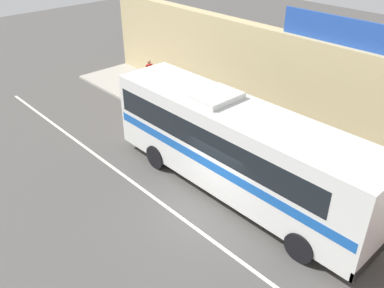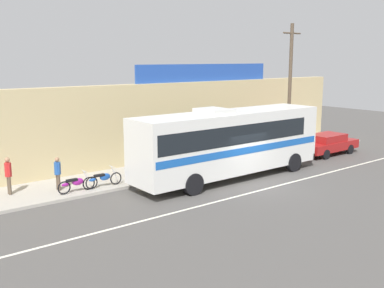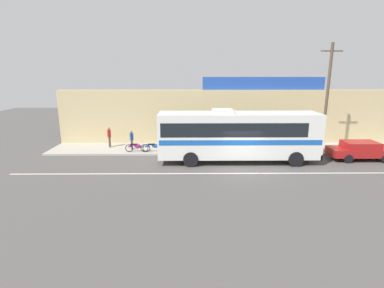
{
  "view_description": "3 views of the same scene",
  "coord_description": "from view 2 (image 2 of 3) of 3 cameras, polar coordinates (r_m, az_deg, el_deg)",
  "views": [
    {
      "loc": [
        8.24,
        -8.2,
        9.76
      ],
      "look_at": [
        -2.22,
        1.5,
        1.33
      ],
      "focal_mm": 38.24,
      "sensor_mm": 36.0,
      "label": 1
    },
    {
      "loc": [
        -15.97,
        -15.07,
        6.25
      ],
      "look_at": [
        -1.73,
        2.97,
        1.86
      ],
      "focal_mm": 41.96,
      "sensor_mm": 36.0,
      "label": 2
    },
    {
      "loc": [
        -3.59,
        -18.57,
        6.31
      ],
      "look_at": [
        -3.39,
        1.83,
        1.3
      ],
      "focal_mm": 27.49,
      "sensor_mm": 36.0,
      "label": 3
    }
  ],
  "objects": [
    {
      "name": "sidewalk_slab",
      "position": [
        26.54,
        -0.06,
        -2.65
      ],
      "size": [
        30.0,
        3.6,
        0.14
      ],
      "primitive_type": "cube",
      "color": "#A8A399",
      "rests_on": "ground_plane"
    },
    {
      "name": "storefront_facade",
      "position": [
        27.8,
        -2.8,
        2.85
      ],
      "size": [
        30.0,
        0.7,
        4.8
      ],
      "primitive_type": "cube",
      "color": "tan",
      "rests_on": "ground_plane"
    },
    {
      "name": "motorcycle_green",
      "position": [
        22.09,
        -11.22,
        -4.31
      ],
      "size": [
        1.92,
        0.56,
        0.94
      ],
      "color": "black",
      "rests_on": "sidewalk_slab"
    },
    {
      "name": "motorcycle_red",
      "position": [
        21.51,
        -14.54,
        -4.86
      ],
      "size": [
        1.83,
        0.56,
        0.94
      ],
      "color": "black",
      "rests_on": "sidewalk_slab"
    },
    {
      "name": "storefront_billboard",
      "position": [
        29.31,
        1.8,
        9.06
      ],
      "size": [
        10.61,
        0.12,
        1.1
      ],
      "primitive_type": "cube",
      "color": "#234CAD",
      "rests_on": "storefront_facade"
    },
    {
      "name": "pedestrian_far_left",
      "position": [
        21.95,
        -16.72,
        -3.34
      ],
      "size": [
        0.3,
        0.48,
        1.59
      ],
      "color": "brown",
      "rests_on": "sidewalk_slab"
    },
    {
      "name": "ground_plane",
      "position": [
        22.84,
        8.08,
        -5.18
      ],
      "size": [
        70.0,
        70.0,
        0.0
      ],
      "primitive_type": "plane",
      "color": "#4F4C49"
    },
    {
      "name": "pedestrian_by_curb",
      "position": [
        26.08,
        1.43,
        -0.7
      ],
      "size": [
        0.3,
        0.48,
        1.57
      ],
      "color": "brown",
      "rests_on": "sidewalk_slab"
    },
    {
      "name": "road_center_stripe",
      "position": [
        22.31,
        9.57,
        -5.59
      ],
      "size": [
        30.0,
        0.14,
        0.01
      ],
      "primitive_type": "cube",
      "color": "silver",
      "rests_on": "ground_plane"
    },
    {
      "name": "parked_car",
      "position": [
        30.87,
        16.84,
        0.07
      ],
      "size": [
        4.58,
        1.86,
        1.37
      ],
      "color": "maroon",
      "rests_on": "ground_plane"
    },
    {
      "name": "utility_pole",
      "position": [
        29.58,
        12.32,
        7.01
      ],
      "size": [
        1.6,
        0.22,
        8.27
      ],
      "color": "brown",
      "rests_on": "sidewalk_slab"
    },
    {
      "name": "intercity_bus",
      "position": [
        23.46,
        4.7,
        0.51
      ],
      "size": [
        11.24,
        2.62,
        3.78
      ],
      "color": "silver",
      "rests_on": "ground_plane"
    },
    {
      "name": "pedestrian_near_shop",
      "position": [
        22.0,
        -22.32,
        -3.41
      ],
      "size": [
        0.3,
        0.48,
        1.73
      ],
      "color": "brown",
      "rests_on": "sidewalk_slab"
    }
  ]
}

